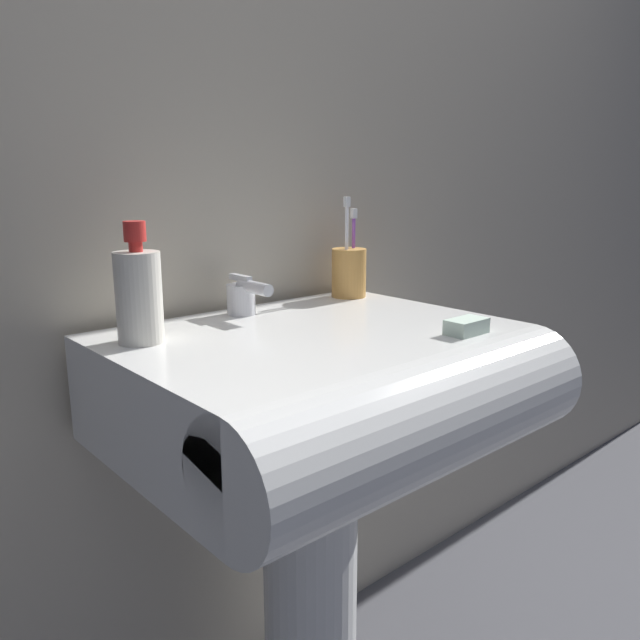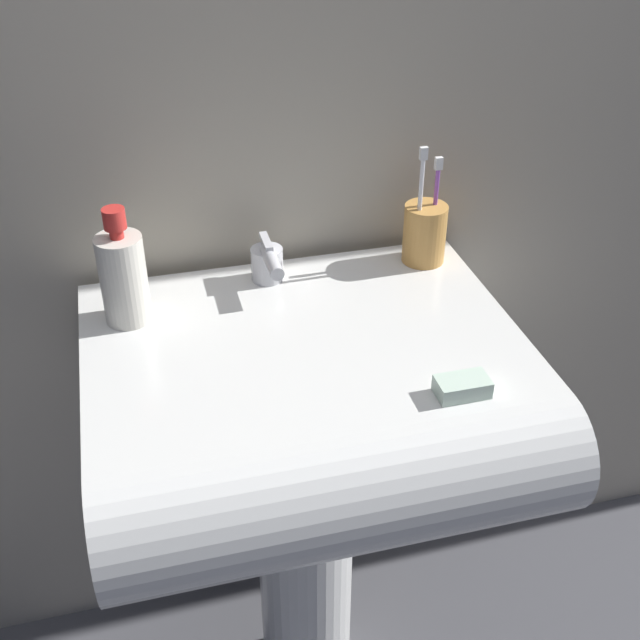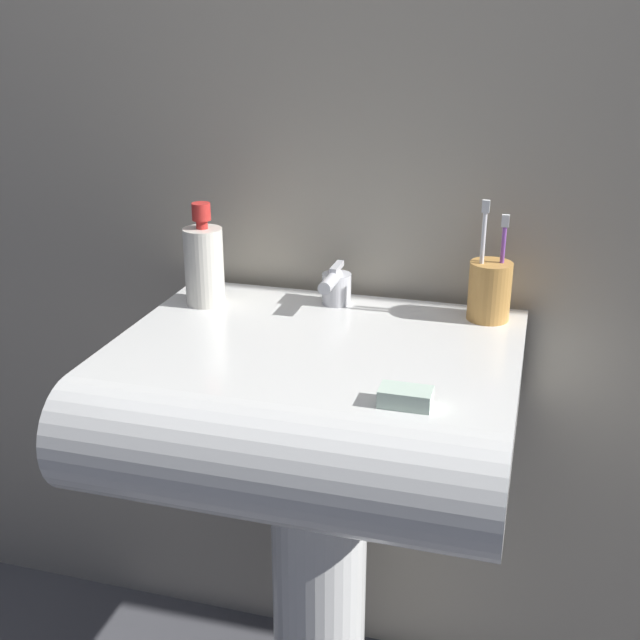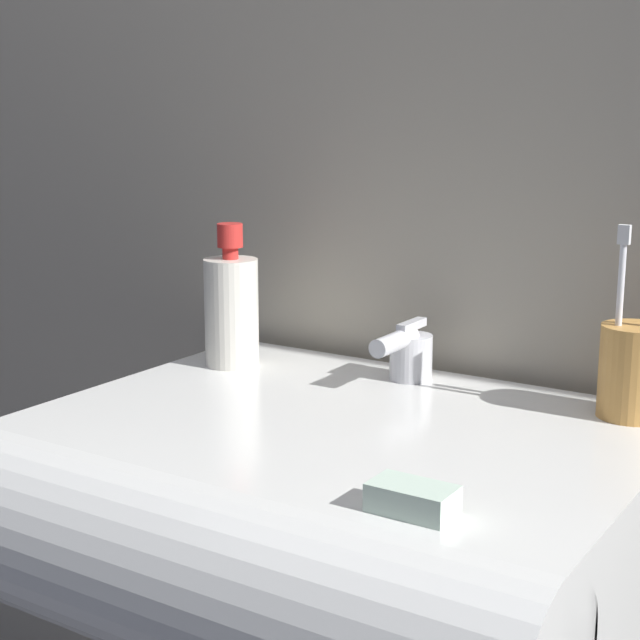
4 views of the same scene
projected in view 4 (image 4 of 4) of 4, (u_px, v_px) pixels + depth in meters
wall_back at (468, 43)px, 1.17m from camera, size 5.00×0.05×2.40m
sink_basin at (317, 515)px, 1.00m from camera, size 0.63×0.53×0.17m
faucet at (408, 353)px, 1.17m from camera, size 0.05×0.11×0.07m
toothbrush_cup at (633, 369)px, 1.03m from camera, size 0.07×0.07×0.20m
soap_bottle at (231, 308)px, 1.23m from camera, size 0.07×0.07×0.18m
bar_soap at (412, 499)px, 0.79m from camera, size 0.07×0.04×0.02m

